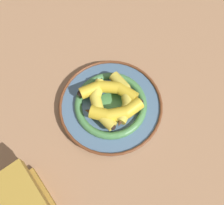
% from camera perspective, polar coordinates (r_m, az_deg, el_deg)
% --- Properties ---
extents(ground_plane, '(2.80, 2.80, 0.00)m').
position_cam_1_polar(ground_plane, '(0.84, -0.00, 0.29)').
color(ground_plane, '#A87A56').
extents(decorative_bowl, '(0.32, 0.32, 0.04)m').
position_cam_1_polar(decorative_bowl, '(0.81, 0.00, -0.67)').
color(decorative_bowl, slate).
rests_on(decorative_bowl, ground_plane).
extents(banana_a, '(0.20, 0.07, 0.04)m').
position_cam_1_polar(banana_a, '(0.80, -0.44, 2.77)').
color(banana_a, gold).
rests_on(banana_a, decorative_bowl).
extents(banana_b, '(0.10, 0.17, 0.03)m').
position_cam_1_polar(banana_b, '(0.78, -2.68, -0.29)').
color(banana_b, yellow).
rests_on(banana_b, decorative_bowl).
extents(banana_c, '(0.17, 0.09, 0.04)m').
position_cam_1_polar(banana_c, '(0.77, 0.71, -2.13)').
color(banana_c, gold).
rests_on(banana_c, decorative_bowl).
extents(banana_d, '(0.09, 0.18, 0.03)m').
position_cam_1_polar(banana_d, '(0.79, 2.58, 1.00)').
color(banana_d, gold).
rests_on(banana_d, decorative_bowl).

